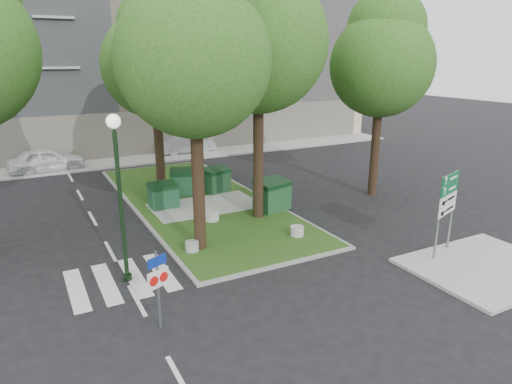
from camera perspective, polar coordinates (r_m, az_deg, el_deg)
ground at (r=15.76m, az=1.61°, el=-9.51°), size 120.00×120.00×0.00m
median_island at (r=22.70m, az=-7.26°, el=-1.12°), size 6.00×16.00×0.12m
median_kerb at (r=22.70m, az=-7.26°, el=-1.14°), size 6.30×16.30×0.10m
sidewalk_corner at (r=17.52m, az=26.81°, el=-8.41°), size 5.00×4.00×0.12m
building_sidewalk at (r=32.31m, az=-14.78°, el=3.84°), size 42.00×3.00×0.12m
zebra_crossing at (r=15.78m, az=-13.32°, el=-9.94°), size 5.00×3.00×0.01m
apartment_building at (r=38.93m, az=-18.43°, el=17.46°), size 41.00×12.00×16.00m
tree_median_near_left at (r=15.86m, az=-7.65°, el=17.86°), size 5.20×5.20×10.53m
tree_median_near_right at (r=19.16m, az=0.47°, el=19.78°), size 5.60×5.60×11.46m
tree_median_mid at (r=22.19m, az=-12.51°, el=16.39°), size 4.80×4.80×9.99m
tree_median_far at (r=26.08m, az=-7.45°, el=19.58°), size 5.80×5.80×11.93m
tree_street_right at (r=23.65m, az=15.58°, el=16.19°), size 5.00×5.00×10.06m
dumpster_a at (r=21.67m, az=-11.51°, el=-0.42°), size 1.32×0.95×1.20m
dumpster_b at (r=23.57m, az=-8.91°, el=1.24°), size 1.68×1.45×1.32m
dumpster_c at (r=23.84m, az=-5.04°, el=1.53°), size 1.64×1.39×1.29m
dumpster_d at (r=20.89m, az=2.04°, el=-0.38°), size 1.80×1.47×1.46m
bollard_left at (r=16.88m, az=-8.00°, el=-6.72°), size 0.50×0.50×0.35m
bollard_right at (r=18.14m, az=5.15°, el=-4.86°), size 0.53×0.53×0.38m
bollard_mid at (r=19.78m, az=-5.55°, el=-2.90°), size 0.64×0.64×0.46m
litter_bin at (r=28.13m, az=-7.27°, el=3.28°), size 0.41×0.41×0.73m
street_lamp at (r=14.40m, az=-16.80°, el=1.47°), size 0.43×0.43×5.34m
traffic_sign_pole at (r=12.22m, az=-12.19°, el=-10.68°), size 0.63×0.29×2.22m
directional_sign at (r=17.29m, az=22.76°, el=-1.05°), size 1.40×0.54×2.94m
car_white at (r=31.05m, az=-24.75°, el=3.65°), size 4.61×2.27×1.51m
car_silver at (r=34.07m, az=-8.63°, el=5.93°), size 4.20×1.57×1.37m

